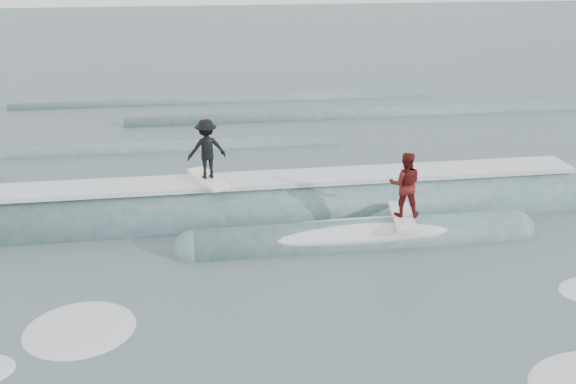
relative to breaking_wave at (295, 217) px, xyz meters
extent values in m
plane|color=#3C4E58|center=(-0.30, -6.43, -0.04)|extent=(160.00, 160.00, 0.00)
cylinder|color=#3A5B61|center=(-0.30, 0.37, -0.04)|extent=(19.88, 2.14, 2.14)
cylinder|color=#3A5B61|center=(1.50, -1.83, -0.04)|extent=(9.00, 1.22, 1.22)
sphere|color=#3A5B61|center=(-3.00, -1.83, -0.04)|extent=(1.22, 1.22, 1.22)
sphere|color=#3A5B61|center=(6.00, -1.83, -0.04)|extent=(1.22, 1.22, 1.22)
cube|color=white|center=(-0.30, 0.37, 1.10)|extent=(18.00, 1.30, 0.14)
ellipsoid|color=white|center=(1.50, -1.83, 0.26)|extent=(7.60, 1.30, 0.60)
cube|color=white|center=(-2.51, 0.37, 1.22)|extent=(1.21, 2.07, 0.10)
imported|color=black|center=(-2.51, 0.37, 2.13)|extent=(1.22, 0.84, 1.73)
cube|color=white|center=(2.70, -1.83, 0.62)|extent=(0.89, 2.07, 0.10)
imported|color=#510F0F|center=(2.70, -1.83, 1.57)|extent=(1.01, 0.87, 1.79)
ellipsoid|color=white|center=(-5.47, -5.14, -0.04)|extent=(2.70, 1.84, 0.10)
cylinder|color=#3A5B61|center=(-7.99, 7.57, -0.04)|extent=(22.00, 0.70, 0.70)
cylinder|color=#3A5B61|center=(5.10, 11.57, -0.04)|extent=(22.00, 0.80, 0.80)
cylinder|color=#3A5B61|center=(-0.87, 15.57, -0.04)|extent=(22.00, 0.60, 0.60)
camera|label=1|loc=(-2.87, -17.32, 7.56)|focal=40.00mm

